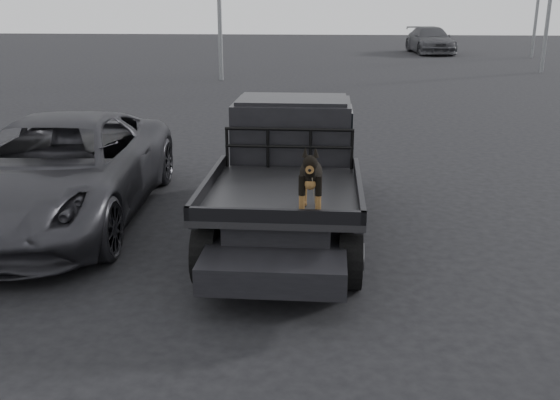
# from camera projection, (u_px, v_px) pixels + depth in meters

# --- Properties ---
(ground) EXTENTS (120.00, 120.00, 0.00)m
(ground) POSITION_uv_depth(u_px,v_px,m) (288.00, 281.00, 7.38)
(ground) COLOR black
(ground) RESTS_ON ground
(flatbed_ute) EXTENTS (2.00, 5.40, 0.92)m
(flatbed_ute) POSITION_uv_depth(u_px,v_px,m) (288.00, 203.00, 8.77)
(flatbed_ute) COLOR black
(flatbed_ute) RESTS_ON ground
(ute_cab) EXTENTS (1.72, 1.30, 0.88)m
(ute_cab) POSITION_uv_depth(u_px,v_px,m) (292.00, 127.00, 9.40)
(ute_cab) COLOR black
(ute_cab) RESTS_ON flatbed_ute
(headache_rack) EXTENTS (1.80, 0.08, 0.55)m
(headache_rack) POSITION_uv_depth(u_px,v_px,m) (289.00, 149.00, 8.74)
(headache_rack) COLOR black
(headache_rack) RESTS_ON flatbed_ute
(dog) EXTENTS (0.32, 0.60, 0.74)m
(dog) POSITION_uv_depth(u_px,v_px,m) (311.00, 179.00, 6.90)
(dog) COLOR black
(dog) RESTS_ON flatbed_ute
(parked_suv) EXTENTS (2.86, 5.65, 1.53)m
(parked_suv) POSITION_uv_depth(u_px,v_px,m) (58.00, 171.00, 9.27)
(parked_suv) COLOR #2E2E33
(parked_suv) RESTS_ON ground
(distant_car_b) EXTENTS (2.89, 5.94, 1.66)m
(distant_car_b) POSITION_uv_depth(u_px,v_px,m) (430.00, 40.00, 40.25)
(distant_car_b) COLOR #3F4044
(distant_car_b) RESTS_ON ground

